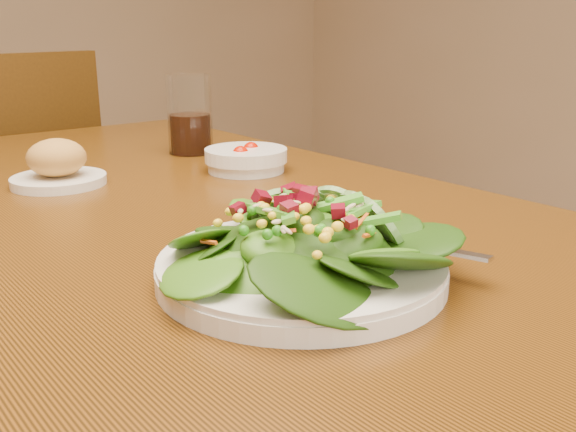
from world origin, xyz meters
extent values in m
cube|color=#64350D|center=(0.00, 0.00, 0.73)|extent=(0.90, 1.40, 0.04)
cylinder|color=#3F2509|center=(0.39, 0.64, 0.35)|extent=(0.07, 0.07, 0.71)
cube|color=#3F2509|center=(0.08, 1.01, 0.44)|extent=(0.50, 0.50, 0.04)
cylinder|color=#3F2509|center=(0.22, 1.22, 0.21)|extent=(0.04, 0.04, 0.41)
cylinder|color=#3F2509|center=(0.29, 0.87, 0.21)|extent=(0.04, 0.04, 0.41)
cube|color=#3F2509|center=(0.12, 0.81, 0.69)|extent=(0.40, 0.11, 0.47)
cylinder|color=white|center=(0.02, -0.34, 0.76)|extent=(0.28, 0.28, 0.02)
ellipsoid|color=black|center=(0.02, -0.34, 0.79)|extent=(0.19, 0.19, 0.04)
cube|color=silver|center=(0.14, -0.37, 0.77)|extent=(0.05, 0.18, 0.01)
cylinder|color=white|center=(-0.03, 0.18, 0.76)|extent=(0.14, 0.14, 0.01)
ellipsoid|color=gold|center=(-0.03, 0.18, 0.79)|extent=(0.09, 0.09, 0.06)
cylinder|color=white|center=(0.25, 0.08, 0.77)|extent=(0.14, 0.14, 0.04)
sphere|color=#B81000|center=(0.27, 0.09, 0.78)|extent=(0.03, 0.03, 0.03)
sphere|color=#B81000|center=(0.23, 0.07, 0.78)|extent=(0.03, 0.03, 0.03)
cylinder|color=silver|center=(0.26, 0.28, 0.82)|extent=(0.08, 0.08, 0.15)
cylinder|color=black|center=(0.26, 0.28, 0.79)|extent=(0.08, 0.08, 0.07)
camera|label=1|loc=(-0.35, -0.78, 0.99)|focal=40.00mm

